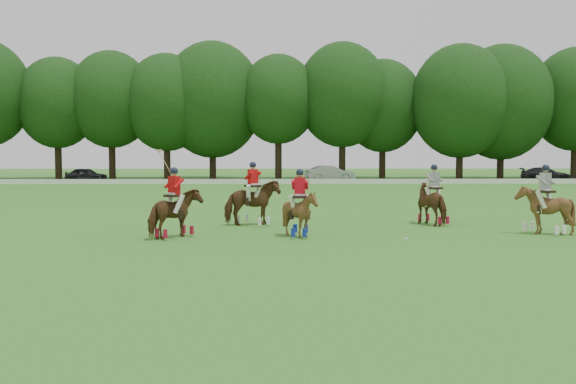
{
  "coord_description": "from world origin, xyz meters",
  "views": [
    {
      "loc": [
        -0.45,
        -18.57,
        2.83
      ],
      "look_at": [
        0.03,
        4.2,
        1.4
      ],
      "focal_mm": 40.0,
      "sensor_mm": 36.0,
      "label": 1
    }
  ],
  "objects_px": {
    "car_mid": "(330,173)",
    "polo_red_a": "(174,213)",
    "polo_red_c": "(300,213)",
    "polo_ball": "(406,239)",
    "polo_stripe_b": "(545,209)",
    "polo_red_b": "(253,202)",
    "polo_stripe_a": "(434,203)",
    "car_right": "(546,174)",
    "car_left": "(86,175)"
  },
  "relations": [
    {
      "from": "polo_red_c",
      "to": "polo_ball",
      "type": "height_order",
      "value": "polo_red_c"
    },
    {
      "from": "polo_red_b",
      "to": "car_right",
      "type": "bearing_deg",
      "value": 53.61
    },
    {
      "from": "polo_stripe_b",
      "to": "polo_red_c",
      "type": "bearing_deg",
      "value": -176.44
    },
    {
      "from": "polo_stripe_a",
      "to": "polo_ball",
      "type": "xyz_separation_m",
      "value": [
        -1.99,
        -4.47,
        -0.81
      ]
    },
    {
      "from": "polo_red_b",
      "to": "polo_red_c",
      "type": "height_order",
      "value": "polo_red_b"
    },
    {
      "from": "polo_red_b",
      "to": "polo_stripe_b",
      "type": "bearing_deg",
      "value": -15.65
    },
    {
      "from": "polo_red_b",
      "to": "polo_stripe_a",
      "type": "height_order",
      "value": "polo_red_b"
    },
    {
      "from": "car_mid",
      "to": "car_right",
      "type": "distance_m",
      "value": 20.81
    },
    {
      "from": "polo_red_c",
      "to": "car_mid",
      "type": "bearing_deg",
      "value": 83.63
    },
    {
      "from": "car_right",
      "to": "polo_red_c",
      "type": "bearing_deg",
      "value": 160.64
    },
    {
      "from": "polo_stripe_a",
      "to": "car_mid",
      "type": "bearing_deg",
      "value": 91.43
    },
    {
      "from": "polo_red_a",
      "to": "polo_stripe_a",
      "type": "bearing_deg",
      "value": 21.59
    },
    {
      "from": "car_right",
      "to": "polo_red_b",
      "type": "distance_m",
      "value": 45.4
    },
    {
      "from": "polo_red_b",
      "to": "polo_stripe_a",
      "type": "relative_size",
      "value": 1.04
    },
    {
      "from": "polo_stripe_b",
      "to": "polo_ball",
      "type": "distance_m",
      "value": 5.32
    },
    {
      "from": "polo_red_c",
      "to": "polo_stripe_b",
      "type": "relative_size",
      "value": 0.95
    },
    {
      "from": "polo_ball",
      "to": "polo_stripe_a",
      "type": "bearing_deg",
      "value": 66.06
    },
    {
      "from": "car_mid",
      "to": "car_right",
      "type": "height_order",
      "value": "car_mid"
    },
    {
      "from": "car_right",
      "to": "polo_ball",
      "type": "distance_m",
      "value": 46.32
    },
    {
      "from": "car_left",
      "to": "car_mid",
      "type": "height_order",
      "value": "car_mid"
    },
    {
      "from": "polo_red_a",
      "to": "polo_red_b",
      "type": "distance_m",
      "value": 4.32
    },
    {
      "from": "polo_red_a",
      "to": "polo_stripe_b",
      "type": "distance_m",
      "value": 12.57
    },
    {
      "from": "polo_red_c",
      "to": "polo_stripe_a",
      "type": "distance_m",
      "value": 6.43
    },
    {
      "from": "car_right",
      "to": "polo_red_a",
      "type": "xyz_separation_m",
      "value": [
        -29.38,
        -40.09,
        0.17
      ]
    },
    {
      "from": "polo_stripe_b",
      "to": "car_left",
      "type": "bearing_deg",
      "value": 124.54
    },
    {
      "from": "car_right",
      "to": "polo_ball",
      "type": "height_order",
      "value": "car_right"
    },
    {
      "from": "polo_stripe_b",
      "to": "polo_red_a",
      "type": "bearing_deg",
      "value": -176.71
    },
    {
      "from": "polo_ball",
      "to": "car_left",
      "type": "bearing_deg",
      "value": 118.37
    },
    {
      "from": "polo_stripe_b",
      "to": "polo_ball",
      "type": "xyz_separation_m",
      "value": [
        -5.06,
        -1.44,
        -0.83
      ]
    },
    {
      "from": "car_left",
      "to": "polo_ball",
      "type": "height_order",
      "value": "car_left"
    },
    {
      "from": "polo_stripe_a",
      "to": "polo_stripe_b",
      "type": "bearing_deg",
      "value": -44.59
    },
    {
      "from": "polo_stripe_a",
      "to": "polo_stripe_b",
      "type": "xyz_separation_m",
      "value": [
        3.07,
        -3.03,
        0.02
      ]
    },
    {
      "from": "car_left",
      "to": "polo_red_b",
      "type": "relative_size",
      "value": 1.6
    },
    {
      "from": "polo_ball",
      "to": "polo_stripe_b",
      "type": "bearing_deg",
      "value": 15.93
    },
    {
      "from": "polo_red_a",
      "to": "polo_stripe_a",
      "type": "xyz_separation_m",
      "value": [
        9.48,
        3.75,
        0.01
      ]
    },
    {
      "from": "polo_red_c",
      "to": "polo_ball",
      "type": "xyz_separation_m",
      "value": [
        3.37,
        -0.92,
        -0.76
      ]
    },
    {
      "from": "polo_red_b",
      "to": "polo_ball",
      "type": "distance_m",
      "value": 6.66
    },
    {
      "from": "car_mid",
      "to": "polo_red_a",
      "type": "relative_size",
      "value": 1.63
    },
    {
      "from": "car_left",
      "to": "polo_red_b",
      "type": "bearing_deg",
      "value": -143.9
    },
    {
      "from": "car_left",
      "to": "polo_red_b",
      "type": "xyz_separation_m",
      "value": [
        17.01,
        -36.55,
        0.23
      ]
    },
    {
      "from": "car_left",
      "to": "polo_stripe_a",
      "type": "bearing_deg",
      "value": -135.39
    },
    {
      "from": "car_left",
      "to": "polo_red_b",
      "type": "distance_m",
      "value": 40.31
    },
    {
      "from": "car_mid",
      "to": "polo_stripe_b",
      "type": "xyz_separation_m",
      "value": [
        3.98,
        -39.37,
        0.1
      ]
    },
    {
      "from": "polo_stripe_b",
      "to": "polo_ball",
      "type": "relative_size",
      "value": 26.57
    },
    {
      "from": "polo_stripe_b",
      "to": "polo_ball",
      "type": "height_order",
      "value": "polo_stripe_b"
    },
    {
      "from": "polo_red_a",
      "to": "polo_ball",
      "type": "xyz_separation_m",
      "value": [
        7.49,
        -0.72,
        -0.79
      ]
    },
    {
      "from": "polo_red_c",
      "to": "polo_ball",
      "type": "distance_m",
      "value": 3.58
    },
    {
      "from": "car_mid",
      "to": "polo_stripe_a",
      "type": "height_order",
      "value": "polo_stripe_a"
    },
    {
      "from": "polo_red_a",
      "to": "car_left",
      "type": "bearing_deg",
      "value": 109.95
    },
    {
      "from": "polo_red_c",
      "to": "polo_red_b",
      "type": "bearing_deg",
      "value": 116.43
    }
  ]
}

